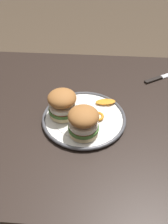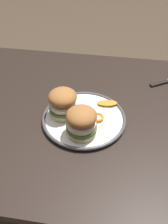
# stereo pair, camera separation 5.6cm
# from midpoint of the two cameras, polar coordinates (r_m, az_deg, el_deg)

# --- Properties ---
(ground_plane) EXTENTS (8.00, 8.00, 0.00)m
(ground_plane) POSITION_cam_midpoint_polar(r_m,az_deg,el_deg) (1.51, 2.12, -20.58)
(ground_plane) COLOR #4C3D2D
(dining_table) EXTENTS (1.27, 0.87, 0.71)m
(dining_table) POSITION_cam_midpoint_polar(r_m,az_deg,el_deg) (1.01, 2.98, -4.20)
(dining_table) COLOR black
(dining_table) RESTS_ON ground
(dinner_plate) EXTENTS (0.31, 0.31, 0.02)m
(dinner_plate) POSITION_cam_midpoint_polar(r_m,az_deg,el_deg) (0.90, -1.78, -1.50)
(dinner_plate) COLOR white
(dinner_plate) RESTS_ON dining_table
(sandwich_half_left) EXTENTS (0.14, 0.14, 0.10)m
(sandwich_half_left) POSITION_cam_midpoint_polar(r_m,az_deg,el_deg) (0.80, -2.11, -2.24)
(sandwich_half_left) COLOR beige
(sandwich_half_left) RESTS_ON dinner_plate
(sandwich_half_right) EXTENTS (0.14, 0.14, 0.10)m
(sandwich_half_right) POSITION_cam_midpoint_polar(r_m,az_deg,el_deg) (0.88, -6.82, 1.95)
(sandwich_half_right) COLOR beige
(sandwich_half_right) RESTS_ON dinner_plate
(orange_peel_curled) EXTENTS (0.05, 0.05, 0.01)m
(orange_peel_curled) POSITION_cam_midpoint_polar(r_m,az_deg,el_deg) (0.89, 1.36, -1.05)
(orange_peel_curled) COLOR orange
(orange_peel_curled) RESTS_ON dinner_plate
(orange_peel_strip_long) EXTENTS (0.08, 0.05, 0.01)m
(orange_peel_strip_long) POSITION_cam_midpoint_polar(r_m,az_deg,el_deg) (0.95, 3.45, 2.32)
(orange_peel_strip_long) COLOR orange
(orange_peel_strip_long) RESTS_ON dinner_plate
(table_knife) EXTENTS (0.20, 0.13, 0.01)m
(table_knife) POSITION_cam_midpoint_polar(r_m,az_deg,el_deg) (1.17, 16.22, 7.66)
(table_knife) COLOR silver
(table_knife) RESTS_ON dining_table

